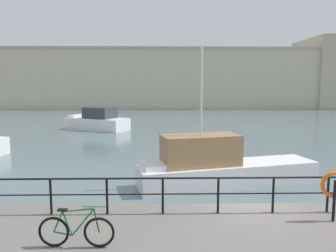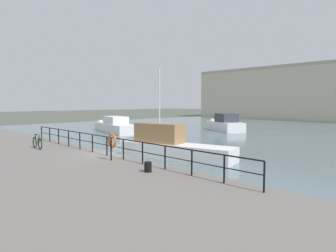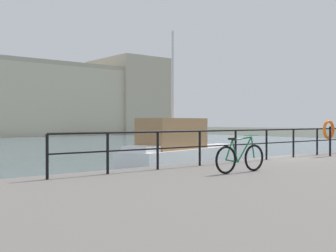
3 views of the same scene
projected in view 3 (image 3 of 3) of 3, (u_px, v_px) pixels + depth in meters
The scene contains 6 objects.
ground_plane at pixel (270, 181), 16.15m from camera, with size 240.00×240.00×0.00m, color #4C5147.
water_basin at pixel (6, 146), 39.56m from camera, with size 80.00×60.00×0.01m, color slate.
moored_cabin_cruiser at pixel (184, 151), 19.74m from camera, with size 8.67×3.89×6.33m.
quay_railing at pixel (293, 138), 15.84m from camera, with size 19.42×0.07×1.08m.
parked_bicycle at pixel (240, 158), 11.03m from camera, with size 1.77×0.14×0.98m.
life_ring_stand at pixel (329, 131), 16.29m from camera, with size 0.75×0.16×1.40m.
Camera 3 is at (-13.21, -10.04, 2.25)m, focal length 45.19 mm.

